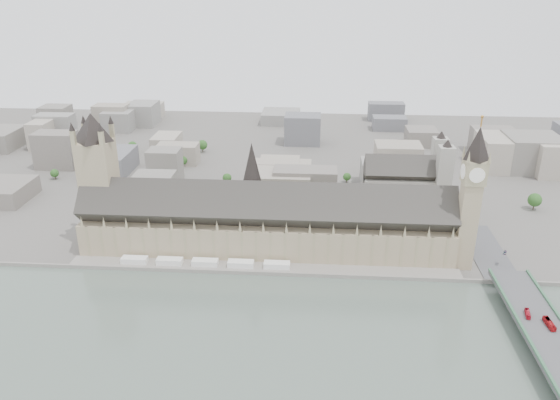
# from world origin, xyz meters

# --- Properties ---
(ground) EXTENTS (900.00, 900.00, 0.00)m
(ground) POSITION_xyz_m (0.00, 0.00, 0.00)
(ground) COLOR #595651
(ground) RESTS_ON ground
(embankment_wall) EXTENTS (600.00, 1.50, 3.00)m
(embankment_wall) POSITION_xyz_m (0.00, -15.00, 1.50)
(embankment_wall) COLOR slate
(embankment_wall) RESTS_ON ground
(river_terrace) EXTENTS (270.00, 15.00, 2.00)m
(river_terrace) POSITION_xyz_m (0.00, -7.50, 1.00)
(river_terrace) COLOR slate
(river_terrace) RESTS_ON ground
(terrace_tents) EXTENTS (118.00, 7.00, 4.00)m
(terrace_tents) POSITION_xyz_m (-40.00, -7.00, 4.00)
(terrace_tents) COLOR white
(terrace_tents) RESTS_ON river_terrace
(palace_of_westminster) EXTENTS (265.00, 40.73, 55.44)m
(palace_of_westminster) POSITION_xyz_m (0.00, 19.70, 22.71)
(palace_of_westminster) COLOR tan
(palace_of_westminster) RESTS_ON ground
(elizabeth_tower) EXTENTS (17.00, 17.00, 107.50)m
(elizabeth_tower) POSITION_xyz_m (138.00, 8.00, 58.09)
(elizabeth_tower) COLOR tan
(elizabeth_tower) RESTS_ON ground
(victoria_tower) EXTENTS (30.00, 30.00, 100.00)m
(victoria_tower) POSITION_xyz_m (-122.00, 26.00, 55.20)
(victoria_tower) COLOR tan
(victoria_tower) RESTS_ON ground
(central_tower) EXTENTS (13.00, 13.00, 48.00)m
(central_tower) POSITION_xyz_m (-10.00, 26.00, 57.92)
(central_tower) COLOR gray
(central_tower) RESTS_ON ground
(westminster_bridge) EXTENTS (25.00, 325.00, 10.25)m
(westminster_bridge) POSITION_xyz_m (162.00, -87.50, 5.12)
(westminster_bridge) COLOR #474749
(westminster_bridge) RESTS_ON ground
(westminster_abbey) EXTENTS (68.00, 36.00, 64.00)m
(westminster_abbey) POSITION_xyz_m (110.92, 95.00, 25.08)
(westminster_abbey) COLOR gray
(westminster_abbey) RESTS_ON ground
(city_skyline_inland) EXTENTS (720.00, 360.00, 38.00)m
(city_skyline_inland) POSITION_xyz_m (0.00, 245.00, 19.00)
(city_skyline_inland) COLOR gray
(city_skyline_inland) RESTS_ON ground
(park_trees) EXTENTS (110.00, 30.00, 15.00)m
(park_trees) POSITION_xyz_m (-10.00, 60.00, 7.50)
(park_trees) COLOR #204518
(park_trees) RESTS_ON ground
(red_bus_north) EXTENTS (4.08, 9.78, 2.65)m
(red_bus_north) POSITION_xyz_m (156.87, -65.72, 11.58)
(red_bus_north) COLOR red
(red_bus_north) RESTS_ON westminster_bridge
(red_bus_south) EXTENTS (3.47, 12.04, 3.31)m
(red_bus_south) POSITION_xyz_m (165.26, -75.04, 11.91)
(red_bus_south) COLOR red
(red_bus_south) RESTS_ON westminster_bridge
(car_approach) EXTENTS (4.00, 5.49, 1.48)m
(car_approach) POSITION_xyz_m (167.07, 9.25, 10.99)
(car_approach) COLOR gray
(car_approach) RESTS_ON westminster_bridge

